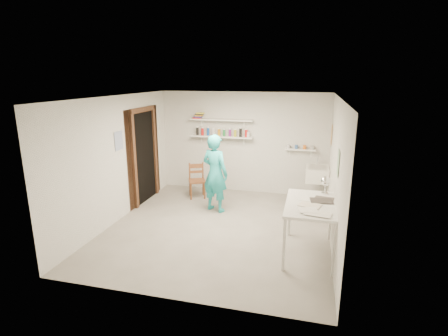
% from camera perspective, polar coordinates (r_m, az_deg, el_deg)
% --- Properties ---
extents(floor, '(4.00, 4.50, 0.02)m').
position_cam_1_polar(floor, '(6.64, -0.86, -9.75)').
color(floor, slate).
rests_on(floor, ground).
extents(ceiling, '(4.00, 4.50, 0.02)m').
position_cam_1_polar(ceiling, '(6.05, -0.95, 11.60)').
color(ceiling, silver).
rests_on(ceiling, wall_back).
extents(wall_back, '(4.00, 0.02, 2.40)m').
position_cam_1_polar(wall_back, '(8.39, 3.14, 4.14)').
color(wall_back, silver).
rests_on(wall_back, ground).
extents(wall_front, '(4.00, 0.02, 2.40)m').
position_cam_1_polar(wall_front, '(4.20, -9.03, -7.01)').
color(wall_front, silver).
rests_on(wall_front, ground).
extents(wall_left, '(0.02, 4.50, 2.40)m').
position_cam_1_polar(wall_left, '(7.02, -16.96, 1.41)').
color(wall_left, silver).
rests_on(wall_left, ground).
extents(wall_right, '(0.02, 4.50, 2.40)m').
position_cam_1_polar(wall_right, '(6.05, 17.82, -0.76)').
color(wall_right, silver).
rests_on(wall_right, ground).
extents(doorway_recess, '(0.02, 0.90, 2.00)m').
position_cam_1_polar(doorway_recess, '(7.95, -12.87, 1.71)').
color(doorway_recess, black).
rests_on(doorway_recess, wall_left).
extents(corridor_box, '(1.40, 1.50, 2.10)m').
position_cam_1_polar(corridor_box, '(8.28, -17.28, 2.29)').
color(corridor_box, brown).
rests_on(corridor_box, ground).
extents(door_lintel, '(0.06, 1.05, 0.10)m').
position_cam_1_polar(door_lintel, '(7.77, -13.18, 9.26)').
color(door_lintel, brown).
rests_on(door_lintel, wall_left).
extents(door_jamb_near, '(0.06, 0.10, 2.00)m').
position_cam_1_polar(door_jamb_near, '(7.51, -14.45, 0.86)').
color(door_jamb_near, brown).
rests_on(door_jamb_near, ground).
extents(door_jamb_far, '(0.06, 0.10, 2.00)m').
position_cam_1_polar(door_jamb_far, '(8.37, -11.21, 2.46)').
color(door_jamb_far, brown).
rests_on(door_jamb_far, ground).
extents(shelf_lower, '(1.50, 0.22, 0.03)m').
position_cam_1_polar(shelf_lower, '(8.34, -0.41, 5.15)').
color(shelf_lower, white).
rests_on(shelf_lower, wall_back).
extents(shelf_upper, '(1.50, 0.22, 0.03)m').
position_cam_1_polar(shelf_upper, '(8.29, -0.41, 7.88)').
color(shelf_upper, white).
rests_on(shelf_upper, wall_back).
extents(ledge_shelf, '(0.70, 0.14, 0.03)m').
position_cam_1_polar(ledge_shelf, '(8.17, 12.35, 2.95)').
color(ledge_shelf, white).
rests_on(ledge_shelf, wall_back).
extents(poster_left, '(0.01, 0.28, 0.36)m').
position_cam_1_polar(poster_left, '(6.98, -16.81, 4.29)').
color(poster_left, '#334C7F').
rests_on(poster_left, wall_left).
extents(poster_right_a, '(0.01, 0.34, 0.42)m').
position_cam_1_polar(poster_right_a, '(7.73, 17.15, 5.23)').
color(poster_right_a, '#995933').
rests_on(poster_right_a, wall_right).
extents(poster_right_b, '(0.01, 0.30, 0.38)m').
position_cam_1_polar(poster_right_b, '(5.44, 18.14, 0.80)').
color(poster_right_b, '#3F724C').
rests_on(poster_right_b, wall_right).
extents(belfast_sink, '(0.48, 0.60, 0.30)m').
position_cam_1_polar(belfast_sink, '(7.80, 14.97, -0.93)').
color(belfast_sink, white).
rests_on(belfast_sink, wall_right).
extents(man, '(0.69, 0.57, 1.62)m').
position_cam_1_polar(man, '(7.18, -1.47, -0.87)').
color(man, '#23AAAF').
rests_on(man, ground).
extents(wall_clock, '(0.29, 0.13, 0.29)m').
position_cam_1_polar(wall_clock, '(7.32, -1.63, 1.63)').
color(wall_clock, '#C9B289').
rests_on(wall_clock, man).
extents(wooden_chair, '(0.48, 0.47, 0.80)m').
position_cam_1_polar(wooden_chair, '(8.10, -4.42, -2.11)').
color(wooden_chair, brown).
rests_on(wooden_chair, ground).
extents(work_table, '(0.77, 1.28, 0.85)m').
position_cam_1_polar(work_table, '(5.72, 13.78, -9.61)').
color(work_table, silver).
rests_on(work_table, ground).
extents(desk_lamp, '(0.16, 0.16, 0.16)m').
position_cam_1_polar(desk_lamp, '(5.98, 16.26, -2.06)').
color(desk_lamp, silver).
rests_on(desk_lamp, work_table).
extents(spray_cans, '(1.32, 0.06, 0.17)m').
position_cam_1_polar(spray_cans, '(8.33, -0.41, 5.83)').
color(spray_cans, black).
rests_on(spray_cans, shelf_lower).
extents(book_stack, '(0.26, 0.14, 0.14)m').
position_cam_1_polar(book_stack, '(8.44, -4.14, 8.54)').
color(book_stack, red).
rests_on(book_stack, shelf_upper).
extents(ledge_pots, '(0.48, 0.07, 0.09)m').
position_cam_1_polar(ledge_pots, '(8.15, 12.37, 3.36)').
color(ledge_pots, silver).
rests_on(ledge_pots, ledge_shelf).
extents(papers, '(0.30, 0.22, 0.02)m').
position_cam_1_polar(papers, '(5.55, 14.06, -5.47)').
color(papers, silver).
rests_on(papers, work_table).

